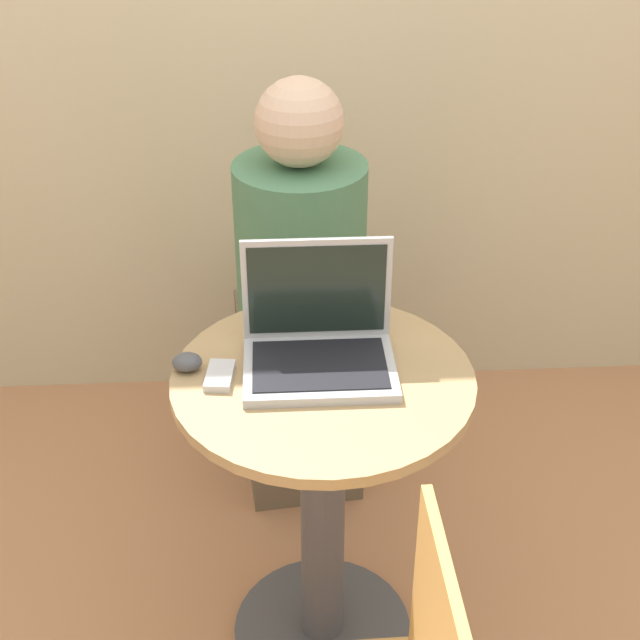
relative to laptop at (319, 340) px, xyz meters
The scene contains 6 objects.
ground_plane 0.83m from the laptop, 82.16° to the right, with size 12.00×12.00×0.00m, color tan.
round_table 0.34m from the laptop, 82.16° to the right, with size 0.61×0.61×0.78m.
laptop is the anchor object (origin of this frame).
cell_phone 0.21m from the laptop, 166.45° to the right, with size 0.06×0.10×0.02m.
computer_mouse 0.27m from the laptop, behind, with size 0.06×0.05×0.04m.
person_seated 0.65m from the laptop, 92.38° to the left, with size 0.36×0.53×1.21m.
Camera 1 is at (-0.09, -1.45, 1.82)m, focal length 50.00 mm.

